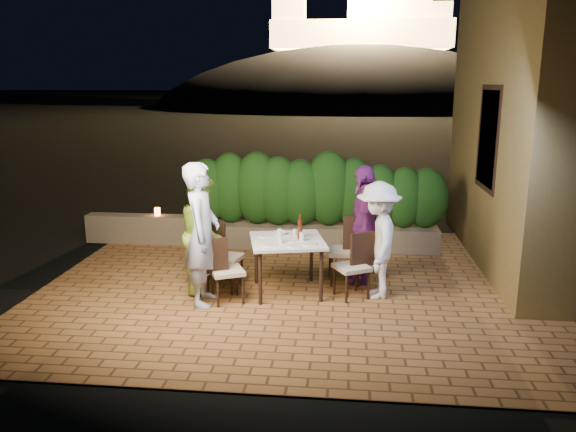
# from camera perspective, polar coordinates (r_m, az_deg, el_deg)

# --- Properties ---
(ground) EXTENTS (400.00, 400.00, 0.00)m
(ground) POSITION_cam_1_polar(r_m,az_deg,el_deg) (7.68, 0.26, -8.17)
(ground) COLOR black
(ground) RESTS_ON ground
(terrace_floor) EXTENTS (7.00, 6.00, 0.15)m
(terrace_floor) POSITION_cam_1_polar(r_m,az_deg,el_deg) (8.16, 0.61, -7.25)
(terrace_floor) COLOR #915E2E
(terrace_floor) RESTS_ON ground
(building_wall) EXTENTS (1.60, 5.00, 5.00)m
(building_wall) POSITION_cam_1_polar(r_m,az_deg,el_deg) (9.56, 23.99, 10.46)
(building_wall) COLOR olive
(building_wall) RESTS_ON ground
(window_pane) EXTENTS (0.08, 1.00, 1.40)m
(window_pane) POSITION_cam_1_polar(r_m,az_deg,el_deg) (8.90, 19.84, 7.44)
(window_pane) COLOR black
(window_pane) RESTS_ON building_wall
(window_frame) EXTENTS (0.06, 1.15, 1.55)m
(window_frame) POSITION_cam_1_polar(r_m,az_deg,el_deg) (8.89, 19.78, 7.44)
(window_frame) COLOR black
(window_frame) RESTS_ON building_wall
(planter) EXTENTS (4.20, 0.55, 0.40)m
(planter) POSITION_cam_1_polar(r_m,az_deg,el_deg) (9.77, 2.76, -2.06)
(planter) COLOR #706047
(planter) RESTS_ON ground
(hedge) EXTENTS (4.00, 0.70, 1.10)m
(hedge) POSITION_cam_1_polar(r_m,az_deg,el_deg) (9.60, 2.81, 2.26)
(hedge) COLOR #184011
(hedge) RESTS_ON planter
(parapet) EXTENTS (2.20, 0.30, 0.50)m
(parapet) POSITION_cam_1_polar(r_m,az_deg,el_deg) (10.35, -14.05, -1.28)
(parapet) COLOR #706047
(parapet) RESTS_ON ground
(hill) EXTENTS (52.00, 40.00, 22.00)m
(hill) POSITION_cam_1_polar(r_m,az_deg,el_deg) (67.46, 7.06, 7.52)
(hill) COLOR black
(hill) RESTS_ON ground
(fortress) EXTENTS (26.00, 8.00, 8.00)m
(fortress) POSITION_cam_1_polar(r_m,az_deg,el_deg) (67.56, 7.43, 19.85)
(fortress) COLOR #FFCC7A
(fortress) RESTS_ON hill
(dining_table) EXTENTS (1.15, 1.15, 0.75)m
(dining_table) POSITION_cam_1_polar(r_m,az_deg,el_deg) (7.65, -0.08, -5.10)
(dining_table) COLOR white
(dining_table) RESTS_ON ground
(plate_nw) EXTENTS (0.22, 0.22, 0.01)m
(plate_nw) POSITION_cam_1_polar(r_m,az_deg,el_deg) (7.29, -1.86, -2.93)
(plate_nw) COLOR white
(plate_nw) RESTS_ON dining_table
(plate_sw) EXTENTS (0.23, 0.23, 0.01)m
(plate_sw) POSITION_cam_1_polar(r_m,az_deg,el_deg) (7.71, -2.19, -2.01)
(plate_sw) COLOR white
(plate_sw) RESTS_ON dining_table
(plate_ne) EXTENTS (0.23, 0.23, 0.01)m
(plate_ne) POSITION_cam_1_polar(r_m,az_deg,el_deg) (7.33, 2.10, -2.82)
(plate_ne) COLOR white
(plate_ne) RESTS_ON dining_table
(plate_se) EXTENTS (0.22, 0.22, 0.01)m
(plate_se) POSITION_cam_1_polar(r_m,az_deg,el_deg) (7.76, 1.65, -1.91)
(plate_se) COLOR white
(plate_se) RESTS_ON dining_table
(plate_centre) EXTENTS (0.23, 0.23, 0.01)m
(plate_centre) POSITION_cam_1_polar(r_m,az_deg,el_deg) (7.51, 0.09, -2.41)
(plate_centre) COLOR white
(plate_centre) RESTS_ON dining_table
(plate_front) EXTENTS (0.21, 0.21, 0.01)m
(plate_front) POSITION_cam_1_polar(r_m,az_deg,el_deg) (7.24, 0.66, -3.02)
(plate_front) COLOR white
(plate_front) RESTS_ON dining_table
(glass_nw) EXTENTS (0.06, 0.06, 0.10)m
(glass_nw) POSITION_cam_1_polar(r_m,az_deg,el_deg) (7.34, -0.76, -2.44)
(glass_nw) COLOR silver
(glass_nw) RESTS_ON dining_table
(glass_sw) EXTENTS (0.06, 0.06, 0.10)m
(glass_sw) POSITION_cam_1_polar(r_m,az_deg,el_deg) (7.71, -0.85, -1.66)
(glass_sw) COLOR silver
(glass_sw) RESTS_ON dining_table
(glass_ne) EXTENTS (0.07, 0.07, 0.12)m
(glass_ne) POSITION_cam_1_polar(r_m,az_deg,el_deg) (7.46, 1.44, -2.10)
(glass_ne) COLOR silver
(glass_ne) RESTS_ON dining_table
(glass_se) EXTENTS (0.06, 0.06, 0.10)m
(glass_se) POSITION_cam_1_polar(r_m,az_deg,el_deg) (7.68, 0.72, -1.72)
(glass_se) COLOR silver
(glass_se) RESTS_ON dining_table
(beer_bottle) EXTENTS (0.07, 0.07, 0.34)m
(beer_bottle) POSITION_cam_1_polar(r_m,az_deg,el_deg) (7.54, 1.23, -1.07)
(beer_bottle) COLOR #431A0B
(beer_bottle) RESTS_ON dining_table
(bowl) EXTENTS (0.23, 0.23, 0.04)m
(bowl) POSITION_cam_1_polar(r_m,az_deg,el_deg) (7.79, -0.77, -1.72)
(bowl) COLOR white
(bowl) RESTS_ON dining_table
(chair_left_front) EXTENTS (0.54, 0.54, 0.87)m
(chair_left_front) POSITION_cam_1_polar(r_m,az_deg,el_deg) (7.36, -6.21, -5.44)
(chair_left_front) COLOR black
(chair_left_front) RESTS_ON ground
(chair_left_back) EXTENTS (0.52, 0.52, 0.95)m
(chair_left_back) POSITION_cam_1_polar(r_m,az_deg,el_deg) (7.78, -6.48, -4.09)
(chair_left_back) COLOR black
(chair_left_back) RESTS_ON ground
(chair_right_front) EXTENTS (0.55, 0.55, 0.88)m
(chair_right_front) POSITION_cam_1_polar(r_m,az_deg,el_deg) (7.51, 6.50, -5.03)
(chair_right_front) COLOR black
(chair_right_front) RESTS_ON ground
(chair_right_back) EXTENTS (0.49, 0.49, 0.99)m
(chair_right_back) POSITION_cam_1_polar(r_m,az_deg,el_deg) (8.02, 5.74, -3.40)
(chair_right_back) COLOR black
(chair_right_back) RESTS_ON ground
(diner_blue) EXTENTS (0.48, 0.70, 1.85)m
(diner_blue) POSITION_cam_1_polar(r_m,az_deg,el_deg) (7.21, -8.72, -1.86)
(diner_blue) COLOR #ACBBDD
(diner_blue) RESTS_ON ground
(diner_green) EXTENTS (0.71, 0.85, 1.59)m
(diner_green) POSITION_cam_1_polar(r_m,az_deg,el_deg) (7.74, -8.59, -1.78)
(diner_green) COLOR #9DC43D
(diner_green) RESTS_ON ground
(diner_white) EXTENTS (0.59, 1.01, 1.56)m
(diner_white) POSITION_cam_1_polar(r_m,az_deg,el_deg) (7.49, 9.14, -2.44)
(diner_white) COLOR white
(diner_white) RESTS_ON ground
(diner_purple) EXTENTS (0.44, 1.01, 1.70)m
(diner_purple) POSITION_cam_1_polar(r_m,az_deg,el_deg) (8.00, 7.72, -0.85)
(diner_purple) COLOR #722776
(diner_purple) RESTS_ON ground
(parapet_lamp) EXTENTS (0.10, 0.10, 0.14)m
(parapet_lamp) POSITION_cam_1_polar(r_m,az_deg,el_deg) (10.22, -13.13, 0.42)
(parapet_lamp) COLOR orange
(parapet_lamp) RESTS_ON parapet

